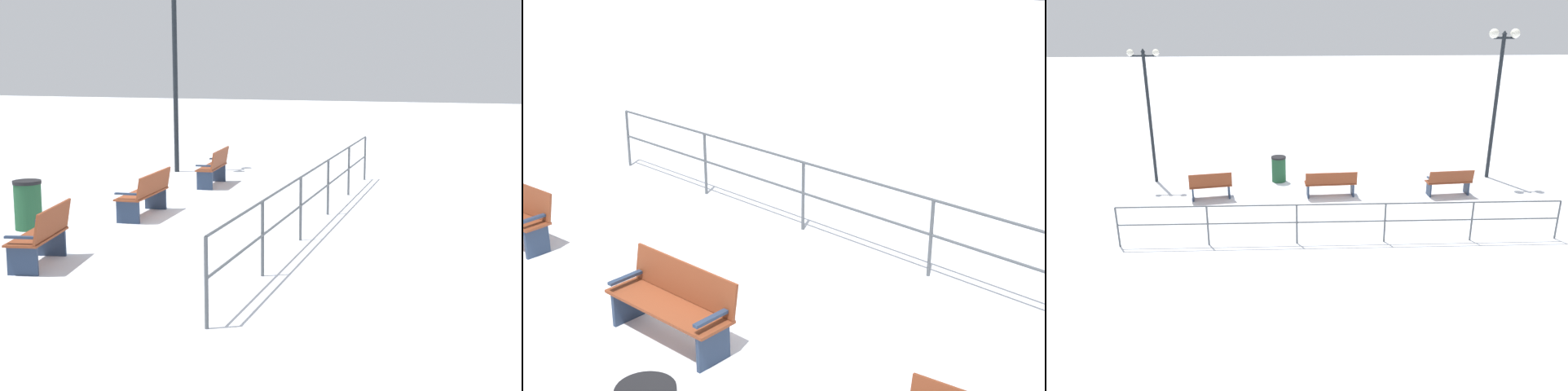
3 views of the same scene
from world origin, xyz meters
TOP-DOWN VIEW (x-y plane):
  - ground_plane at (0.00, 0.00)m, footprint 80.00×80.00m
  - bench_nearest at (-0.09, -3.89)m, footprint 0.62×1.53m
  - bench_second at (-0.04, -0.00)m, footprint 0.66×1.70m
  - bench_third at (-0.09, 3.87)m, footprint 0.80×1.43m
  - lamppost_near at (1.69, -5.82)m, footprint 0.32×1.02m
  - waterfront_railing at (-3.46, 0.00)m, footprint 0.05×11.75m
  - trash_bin at (1.53, 1.70)m, footprint 0.52×0.52m

SIDE VIEW (x-z plane):
  - ground_plane at x=0.00m, z-range 0.00..0.00m
  - trash_bin at x=1.53m, z-range 0.00..0.91m
  - bench_third at x=-0.09m, z-range 0.00..0.93m
  - bench_second at x=-0.04m, z-range 0.02..0.91m
  - bench_nearest at x=-0.09m, z-range 0.03..0.93m
  - waterfront_railing at x=-3.46m, z-range 0.20..1.32m
  - lamppost_near at x=1.69m, z-range 1.05..6.21m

